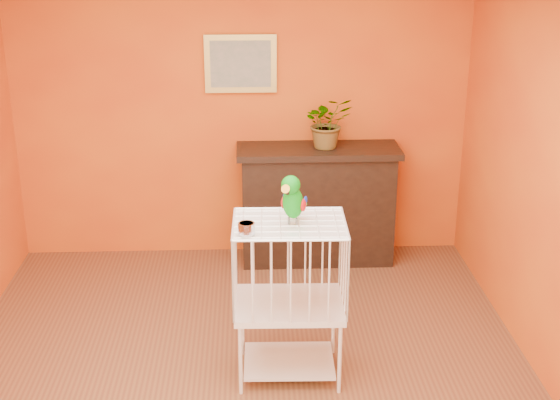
{
  "coord_description": "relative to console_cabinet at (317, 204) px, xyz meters",
  "views": [
    {
      "loc": [
        0.05,
        -4.48,
        2.95
      ],
      "look_at": [
        0.25,
        0.15,
        1.25
      ],
      "focal_mm": 50.0,
      "sensor_mm": 36.0,
      "label": 1
    }
  ],
  "objects": [
    {
      "name": "potted_plant",
      "position": [
        0.08,
        0.01,
        0.7
      ],
      "size": [
        0.48,
        0.52,
        0.35
      ],
      "primitive_type": "imported",
      "rotation": [
        0.0,
        0.0,
        0.2
      ],
      "color": "#26722D",
      "rests_on": "console_cabinet"
    },
    {
      "name": "parrot",
      "position": [
        -0.33,
        -1.9,
        0.75
      ],
      "size": [
        0.2,
        0.3,
        0.34
      ],
      "rotation": [
        0.0,
        0.0,
        -0.45
      ],
      "color": "#59544C",
      "rests_on": "birdcage"
    },
    {
      "name": "ground",
      "position": [
        -0.66,
        -2.0,
        -0.53
      ],
      "size": [
        4.5,
        4.5,
        0.0
      ],
      "primitive_type": "plane",
      "color": "brown",
      "rests_on": "ground"
    },
    {
      "name": "feed_cup",
      "position": [
        -0.63,
        -2.06,
        0.62
      ],
      "size": [
        0.1,
        0.1,
        0.07
      ],
      "primitive_type": "cylinder",
      "color": "silver",
      "rests_on": "birdcage"
    },
    {
      "name": "framed_picture",
      "position": [
        -0.66,
        0.21,
        1.22
      ],
      "size": [
        0.62,
        0.04,
        0.5
      ],
      "color": "#B89541",
      "rests_on": "room_shell"
    },
    {
      "name": "birdcage",
      "position": [
        -0.35,
        -1.87,
        0.05
      ],
      "size": [
        0.73,
        0.57,
        1.1
      ],
      "rotation": [
        0.0,
        0.0,
        -0.02
      ],
      "color": "white",
      "rests_on": "ground"
    },
    {
      "name": "room_shell",
      "position": [
        -0.66,
        -2.0,
        1.06
      ],
      "size": [
        4.5,
        4.5,
        4.5
      ],
      "color": "orange",
      "rests_on": "ground"
    },
    {
      "name": "console_cabinet",
      "position": [
        0.0,
        0.0,
        0.0
      ],
      "size": [
        1.42,
        0.51,
        1.05
      ],
      "color": "black",
      "rests_on": "ground"
    }
  ]
}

